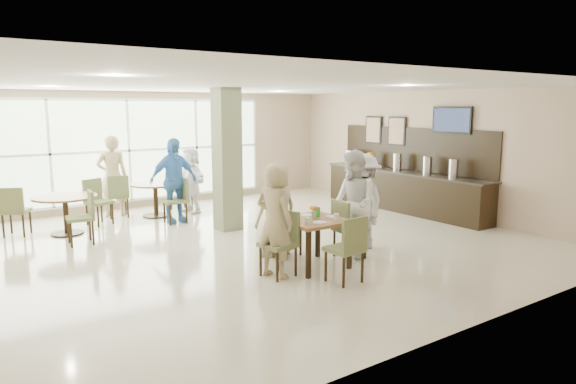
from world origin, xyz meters
TOP-DOWN VIEW (x-y plane):
  - ground at (0.00, 0.00)m, footprint 10.00×10.00m
  - room_shell at (0.00, 0.00)m, footprint 10.00×10.00m
  - window_bank at (-0.50, 4.46)m, footprint 7.00×0.04m
  - column at (0.40, 1.20)m, footprint 0.45×0.45m
  - main_table at (0.29, -1.75)m, footprint 0.92×0.92m
  - round_table_left at (-2.37, 2.60)m, footprint 1.19×1.19m
  - round_table_right at (-0.35, 3.21)m, footprint 1.09×1.09m
  - chairs_main_table at (0.30, -1.76)m, footprint 1.98×2.05m
  - chairs_table_left at (-2.36, 2.60)m, footprint 2.15×1.93m
  - chairs_table_right at (-0.30, 3.18)m, footprint 2.01×1.79m
  - tabletop_clutter at (0.32, -1.76)m, footprint 0.74×0.72m
  - buffet_counter at (4.70, 0.51)m, footprint 0.64×4.70m
  - wall_tv at (4.94, -0.60)m, footprint 0.06×1.00m
  - framed_art_a at (4.95, 1.00)m, footprint 0.05×0.55m
  - framed_art_b at (4.95, 1.80)m, footprint 0.05×0.55m
  - teen_left at (-0.46, -1.80)m, footprint 0.58×0.70m
  - teen_far at (0.20, -0.88)m, footprint 0.76×0.43m
  - teen_right at (1.16, -1.66)m, footprint 0.90×1.02m
  - teen_standing at (1.67, -1.37)m, footprint 0.92×1.20m
  - adult_a at (-0.25, 2.38)m, footprint 1.10×0.68m
  - adult_b at (0.48, 3.17)m, footprint 0.78×1.47m
  - adult_standing at (-1.13, 3.73)m, footprint 0.72×0.54m

SIDE VIEW (x-z plane):
  - ground at x=0.00m, z-range 0.00..0.00m
  - chairs_main_table at x=0.30m, z-range 0.00..0.95m
  - chairs_table_left at x=-2.36m, z-range 0.00..0.95m
  - chairs_table_right at x=-0.30m, z-range 0.00..0.95m
  - buffet_counter at x=4.70m, z-range -0.42..1.53m
  - round_table_right at x=-0.35m, z-range 0.20..0.95m
  - round_table_left at x=-2.37m, z-range 0.22..0.97m
  - main_table at x=0.29m, z-range 0.28..1.03m
  - adult_b at x=0.48m, z-range 0.00..1.52m
  - teen_far at x=0.20m, z-range 0.00..1.54m
  - tabletop_clutter at x=0.32m, z-range 0.71..0.91m
  - teen_left at x=-0.46m, z-range 0.00..1.63m
  - teen_standing at x=1.67m, z-range 0.00..1.64m
  - teen_right at x=1.16m, z-range 0.00..1.75m
  - adult_a at x=-0.25m, z-range 0.00..1.80m
  - adult_standing at x=-1.13m, z-range 0.00..1.82m
  - window_bank at x=-0.50m, z-range -2.10..4.90m
  - column at x=0.40m, z-range 0.00..2.80m
  - room_shell at x=0.00m, z-range -3.30..6.70m
  - framed_art_a at x=4.95m, z-range 1.50..2.20m
  - framed_art_b at x=4.95m, z-range 1.50..2.20m
  - wall_tv at x=4.94m, z-range 1.86..2.44m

